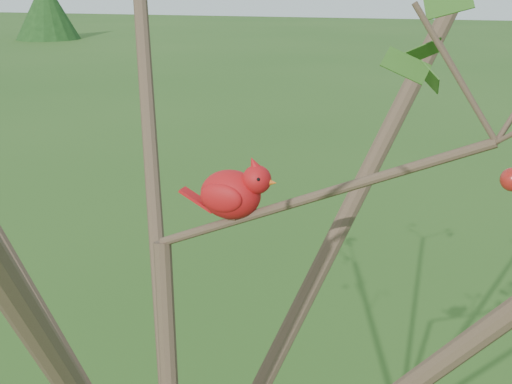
% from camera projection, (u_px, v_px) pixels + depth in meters
% --- Properties ---
extents(crabapple_tree, '(2.35, 2.05, 2.95)m').
position_uv_depth(crabapple_tree, '(171.00, 178.00, 1.21)').
color(crabapple_tree, '#443125').
rests_on(crabapple_tree, ground).
extents(cardinal, '(0.19, 0.10, 0.13)m').
position_uv_depth(cardinal, '(234.00, 192.00, 1.31)').
color(cardinal, '#B2120F').
rests_on(cardinal, ground).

